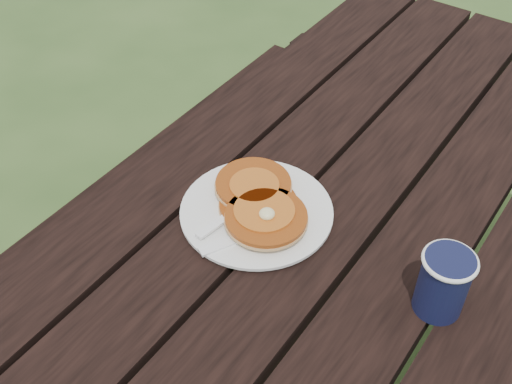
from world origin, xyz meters
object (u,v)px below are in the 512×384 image
Objects in this scene: picnic_table at (303,362)px; pancake_stack at (260,203)px; plate at (257,212)px; coffee_cup at (444,281)px.

pancake_stack reaches higher than picnic_table.
plate is 1.28× the size of pancake_stack.
pancake_stack is 1.82× the size of coffee_cup.
pancake_stack is at bearing -177.69° from picnic_table.
picnic_table is 16.43× the size of coffee_cup.
picnic_table is 7.01× the size of plate.
plate is 2.34× the size of coffee_cup.
coffee_cup reaches higher than plate.
picnic_table is 0.42m from pancake_stack.
picnic_table is 9.01× the size of pancake_stack.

